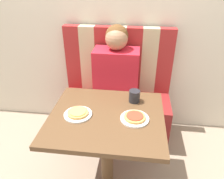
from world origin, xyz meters
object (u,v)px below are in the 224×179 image
object	(u,v)px
person	(116,66)
drinking_cup	(134,96)
pizza_right	(135,117)
plate_left	(78,114)
plate_right	(135,119)
pizza_left	(78,113)

from	to	relation	value
person	drinking_cup	distance (m)	0.49
person	pizza_right	size ratio (longest dim) A/B	4.91
plate_left	drinking_cup	xyz separation A→B (m)	(0.39, 0.23, 0.04)
person	plate_right	bearing A→B (deg)	-73.47
plate_right	pizza_left	bearing A→B (deg)	180.00
person	plate_right	world-z (taller)	person
plate_left	plate_right	xyz separation A→B (m)	(0.40, 0.00, 0.00)
pizza_right	pizza_left	bearing A→B (deg)	180.00
pizza_left	pizza_right	size ratio (longest dim) A/B	1.00
person	pizza_left	size ratio (longest dim) A/B	4.91
plate_right	pizza_left	distance (m)	0.41
plate_right	pizza_right	distance (m)	0.02
plate_right	pizza_right	bearing A→B (deg)	0.00
plate_left	pizza_left	distance (m)	0.02
person	plate_left	distance (m)	0.72
drinking_cup	pizza_left	bearing A→B (deg)	-149.49
pizza_left	drinking_cup	size ratio (longest dim) A/B	1.56
pizza_right	drinking_cup	distance (m)	0.23
plate_left	pizza_left	world-z (taller)	pizza_left
pizza_left	pizza_right	world-z (taller)	same
plate_left	drinking_cup	world-z (taller)	drinking_cup
plate_right	drinking_cup	distance (m)	0.24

